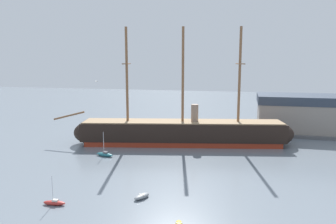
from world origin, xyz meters
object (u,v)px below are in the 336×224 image
at_px(motorboat_far_left, 89,133).
at_px(dockside_warehouse_right, 329,115).
at_px(tall_ship, 182,132).
at_px(sailboat_alongside_bow, 105,154).
at_px(dinghy_near_centre, 142,196).
at_px(dinghy_foreground_right, 179,224).
at_px(sailboat_foreground_left, 54,203).
at_px(seagull_in_flight, 96,81).

xyz_separation_m(motorboat_far_left, dockside_warehouse_right, (65.91, 16.40, 4.96)).
bearing_deg(tall_ship, dockside_warehouse_right, 29.40).
height_order(sailboat_alongside_bow, motorboat_far_left, sailboat_alongside_bow).
height_order(dinghy_near_centre, motorboat_far_left, motorboat_far_left).
relative_size(dinghy_foreground_right, dockside_warehouse_right, 0.05).
bearing_deg(tall_ship, motorboat_far_left, 169.67).
xyz_separation_m(sailboat_foreground_left, seagull_in_flight, (5.45, 3.57, 17.15)).
distance_m(sailboat_alongside_bow, seagull_in_flight, 27.97).
height_order(sailboat_foreground_left, seagull_in_flight, seagull_in_flight).
distance_m(motorboat_far_left, seagull_in_flight, 48.30).
distance_m(tall_ship, dinghy_near_centre, 33.02).
height_order(tall_ship, dinghy_foreground_right, tall_ship).
relative_size(sailboat_foreground_left, dockside_warehouse_right, 0.10).
bearing_deg(motorboat_far_left, dinghy_foreground_right, -51.87).
distance_m(sailboat_foreground_left, dockside_warehouse_right, 77.42).
relative_size(sailboat_foreground_left, motorboat_far_left, 1.30).
height_order(tall_ship, dinghy_near_centre, tall_ship).
bearing_deg(dockside_warehouse_right, sailboat_alongside_bow, -145.99).
height_order(sailboat_alongside_bow, seagull_in_flight, seagull_in_flight).
relative_size(sailboat_alongside_bow, motorboat_far_left, 1.62).
bearing_deg(seagull_in_flight, dinghy_foreground_right, -21.84).
xyz_separation_m(tall_ship, sailboat_foreground_left, (-11.26, -37.97, -2.74)).
xyz_separation_m(dinghy_near_centre, dockside_warehouse_right, (37.91, 54.36, 5.07)).
relative_size(tall_ship, seagull_in_flight, 54.21).
relative_size(tall_ship, dinghy_near_centre, 18.72).
height_order(sailboat_foreground_left, motorboat_far_left, sailboat_foreground_left).
xyz_separation_m(sailboat_alongside_bow, dockside_warehouse_right, (52.52, 35.44, 4.96)).
distance_m(dinghy_near_centre, seagull_in_flight, 18.25).
relative_size(sailboat_alongside_bow, dockside_warehouse_right, 0.13).
bearing_deg(dinghy_near_centre, sailboat_foreground_left, -156.10).
height_order(motorboat_far_left, dockside_warehouse_right, dockside_warehouse_right).
bearing_deg(motorboat_far_left, sailboat_alongside_bow, -54.89).
bearing_deg(sailboat_alongside_bow, tall_ship, 44.10).
bearing_deg(dinghy_near_centre, sailboat_alongside_bow, 127.67).
xyz_separation_m(sailboat_alongside_bow, motorboat_far_left, (-13.38, 19.04, 0.00)).
relative_size(dockside_warehouse_right, seagull_in_flight, 39.40).
distance_m(tall_ship, dockside_warehouse_right, 43.79).
distance_m(sailboat_foreground_left, sailboat_alongside_bow, 24.21).
distance_m(sailboat_alongside_bow, motorboat_far_left, 23.27).
distance_m(sailboat_foreground_left, seagull_in_flight, 18.34).
distance_m(dinghy_foreground_right, dockside_warehouse_right, 68.64).
relative_size(dinghy_near_centre, seagull_in_flight, 2.90).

